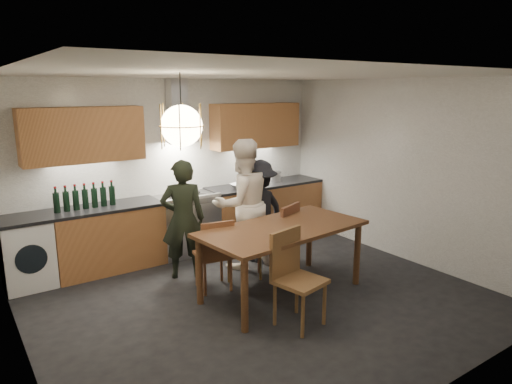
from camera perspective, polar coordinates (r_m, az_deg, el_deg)
ground at (r=5.61m, az=0.52°, el=-13.08°), size 5.00×5.00×0.00m
room_shell at (r=5.11m, az=0.56°, el=4.43°), size 5.02×4.52×2.61m
counter_run at (r=7.04m, az=-8.53°, el=-3.87°), size 5.00×0.62×0.90m
range_stove at (r=7.03m, az=-8.69°, el=-3.97°), size 0.90×0.60×0.92m
wall_fixtures at (r=6.87m, az=-9.54°, el=7.79°), size 4.30×0.54×1.10m
pendant_lamp at (r=4.47m, az=-9.29°, el=8.16°), size 0.43×0.43×0.70m
dining_table at (r=5.46m, az=3.34°, el=-5.34°), size 2.10×1.19×0.85m
chair_back_left at (r=5.61m, az=-5.10°, el=-7.32°), size 0.48×0.48×0.91m
chair_back_mid at (r=5.85m, az=-0.85°, el=-7.08°), size 0.47×0.47×0.80m
chair_back_right at (r=6.13m, az=3.40°, el=-5.24°), size 0.56×0.56×0.97m
chair_front at (r=4.87m, az=4.68°, el=-9.81°), size 0.54×0.54×1.01m
person_left at (r=6.02m, az=-9.10°, el=-3.39°), size 0.68×0.57×1.58m
person_mid at (r=6.29m, az=-1.74°, el=-1.51°), size 0.90×0.72×1.80m
person_right at (r=6.55m, az=0.26°, el=-2.38°), size 1.03×0.70×1.47m
mixing_bowl at (r=7.26m, az=-1.99°, el=0.75°), size 0.34×0.34×0.07m
stock_pot at (r=7.81m, az=2.32°, el=1.91°), size 0.26×0.26×0.16m
wine_bottles at (r=6.41m, az=-20.59°, el=-0.49°), size 0.79×0.08×0.34m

